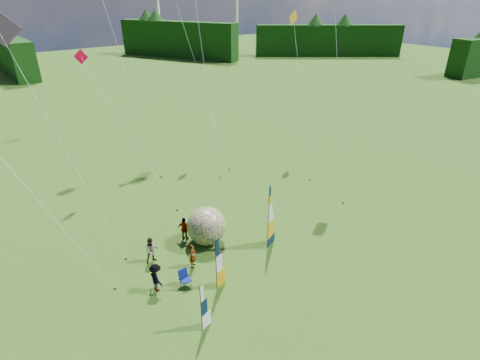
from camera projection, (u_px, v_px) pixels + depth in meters
ground at (294, 280)px, 22.53m from camera, size 220.00×220.00×0.00m
treeline_ring at (299, 225)px, 20.72m from camera, size 210.00×210.00×8.00m
feather_banner_main at (268, 219)px, 24.25m from camera, size 1.22×0.55×4.67m
side_banner_left at (216, 266)px, 21.08m from camera, size 0.96×0.30×3.46m
side_banner_far at (201, 310)px, 18.53m from camera, size 0.86×0.31×2.87m
bol_inflatable at (207, 226)px, 25.34m from camera, size 2.87×2.87×2.66m
spectator_a at (193, 256)px, 23.29m from camera, size 0.72×0.71×1.67m
spectator_b at (152, 250)px, 23.68m from camera, size 0.92×0.54×1.78m
spectator_c at (156, 278)px, 21.39m from camera, size 0.49×1.19×1.81m
spectator_d at (185, 229)px, 25.80m from camera, size 0.97×1.07×1.76m
camp_chair at (185, 279)px, 21.83m from camera, size 0.63×0.63×1.09m
kite_whale at (192, 47)px, 35.52m from camera, size 3.06×14.18×21.58m
kite_rainbow_delta at (61, 133)px, 22.15m from camera, size 10.87×12.95×16.07m
kite_parafoil at (339, 74)px, 29.04m from camera, size 8.65×10.73×19.57m
small_kite_red at (128, 128)px, 29.29m from camera, size 7.89×11.83×11.96m
small_kite_orange at (206, 76)px, 35.00m from camera, size 8.73×12.26×16.92m
small_kite_yellow at (302, 91)px, 34.87m from camera, size 9.17×11.42×14.48m
small_kite_pink at (26, 181)px, 19.71m from camera, size 8.93×9.97×13.19m
small_kite_green at (123, 56)px, 33.82m from camera, size 5.30×13.29×20.49m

